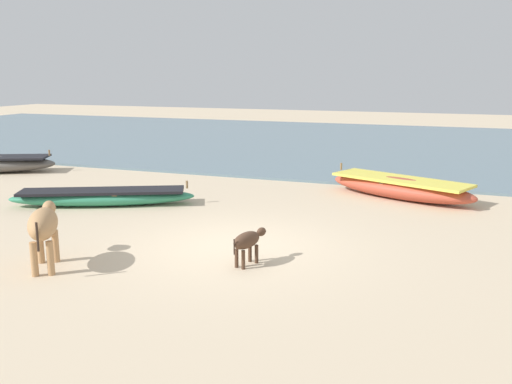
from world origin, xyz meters
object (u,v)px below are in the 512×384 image
object	(u,v)px
fishing_boat_0	(103,197)
fishing_boat_5	(400,187)
calf_near_dark	(248,241)
cow_adult_tan	(44,225)

from	to	relation	value
fishing_boat_0	fishing_boat_5	distance (m)	7.92
fishing_boat_0	calf_near_dark	bearing A→B (deg)	-55.18
calf_near_dark	fishing_boat_0	bearing A→B (deg)	75.92
cow_adult_tan	calf_near_dark	size ratio (longest dim) A/B	1.64
fishing_boat_0	cow_adult_tan	size ratio (longest dim) A/B	3.04
fishing_boat_5	calf_near_dark	world-z (taller)	fishing_boat_5
fishing_boat_5	calf_near_dark	size ratio (longest dim) A/B	4.70
fishing_boat_0	cow_adult_tan	world-z (taller)	cow_adult_tan
fishing_boat_5	cow_adult_tan	xyz separation A→B (m)	(-5.20, -7.83, 0.47)
calf_near_dark	fishing_boat_5	bearing A→B (deg)	-1.07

